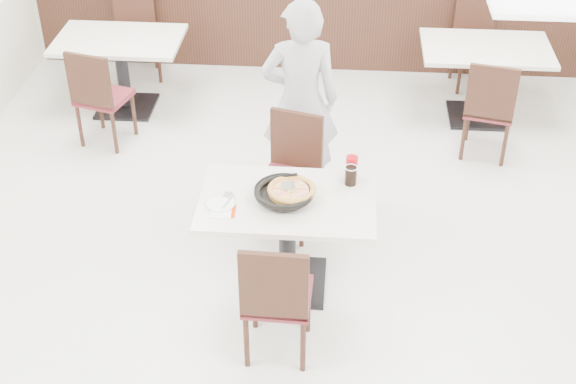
# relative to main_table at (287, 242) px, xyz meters

# --- Properties ---
(floor) EXTENTS (7.00, 7.00, 0.00)m
(floor) POSITION_rel_main_table_xyz_m (-0.03, 0.10, -0.38)
(floor) COLOR silver
(floor) RESTS_ON ground
(wainscot_back) EXTENTS (5.90, 0.03, 1.10)m
(wainscot_back) POSITION_rel_main_table_xyz_m (-0.03, 3.58, 0.18)
(wainscot_back) COLOR black
(wainscot_back) RESTS_ON floor
(main_table) EXTENTS (1.26, 0.89, 0.75)m
(main_table) POSITION_rel_main_table_xyz_m (0.00, 0.00, 0.00)
(main_table) COLOR white
(main_table) RESTS_ON floor
(chair_near) EXTENTS (0.43, 0.43, 0.95)m
(chair_near) POSITION_rel_main_table_xyz_m (-0.01, -0.65, 0.10)
(chair_near) COLOR black
(chair_near) RESTS_ON floor
(chair_far) EXTENTS (0.52, 0.52, 0.95)m
(chair_far) POSITION_rel_main_table_xyz_m (-0.05, 0.67, 0.10)
(chair_far) COLOR black
(chair_far) RESTS_ON floor
(trivet) EXTENTS (0.12, 0.12, 0.04)m
(trivet) POSITION_rel_main_table_xyz_m (0.04, -0.01, 0.39)
(trivet) COLOR black
(trivet) RESTS_ON main_table
(pizza_pan) EXTENTS (0.37, 0.37, 0.01)m
(pizza_pan) POSITION_rel_main_table_xyz_m (-0.02, -0.01, 0.42)
(pizza_pan) COLOR black
(pizza_pan) RESTS_ON trivet
(pizza) EXTENTS (0.34, 0.34, 0.02)m
(pizza) POSITION_rel_main_table_xyz_m (0.03, 0.00, 0.44)
(pizza) COLOR #C29147
(pizza) RESTS_ON pizza_pan
(pizza_server) EXTENTS (0.09, 0.11, 0.00)m
(pizza_server) POSITION_rel_main_table_xyz_m (0.00, 0.03, 0.47)
(pizza_server) COLOR white
(pizza_server) RESTS_ON pizza
(napkin) EXTENTS (0.15, 0.15, 0.00)m
(napkin) POSITION_rel_main_table_xyz_m (-0.42, -0.18, 0.38)
(napkin) COLOR white
(napkin) RESTS_ON main_table
(side_plate) EXTENTS (0.21, 0.21, 0.01)m
(side_plate) POSITION_rel_main_table_xyz_m (-0.44, -0.10, 0.38)
(side_plate) COLOR white
(side_plate) RESTS_ON napkin
(fork) EXTENTS (0.06, 0.17, 0.00)m
(fork) POSITION_rel_main_table_xyz_m (-0.39, -0.08, 0.39)
(fork) COLOR white
(fork) RESTS_ON side_plate
(cola_glass) EXTENTS (0.09, 0.09, 0.13)m
(cola_glass) POSITION_rel_main_table_xyz_m (0.42, 0.22, 0.44)
(cola_glass) COLOR black
(cola_glass) RESTS_ON main_table
(red_cup) EXTENTS (0.09, 0.09, 0.16)m
(red_cup) POSITION_rel_main_table_xyz_m (0.43, 0.32, 0.45)
(red_cup) COLOR #AA0911
(red_cup) RESTS_ON main_table
(diner_person) EXTENTS (0.68, 0.50, 1.72)m
(diner_person) POSITION_rel_main_table_xyz_m (0.01, 1.19, 0.48)
(diner_person) COLOR #ABABB0
(diner_person) RESTS_ON floor
(bg_table_left) EXTENTS (1.25, 0.88, 0.75)m
(bg_table_left) POSITION_rel_main_table_xyz_m (-1.82, 2.53, 0.00)
(bg_table_left) COLOR white
(bg_table_left) RESTS_ON floor
(bg_chair_left_near) EXTENTS (0.52, 0.52, 0.95)m
(bg_chair_left_near) POSITION_rel_main_table_xyz_m (-1.82, 1.90, 0.10)
(bg_chair_left_near) COLOR black
(bg_chair_left_near) RESTS_ON floor
(bg_chair_left_far) EXTENTS (0.53, 0.53, 0.95)m
(bg_chair_left_far) POSITION_rel_main_table_xyz_m (-1.82, 3.23, 0.10)
(bg_chair_left_far) COLOR black
(bg_chair_left_far) RESTS_ON floor
(bg_table_right) EXTENTS (1.30, 0.96, 0.75)m
(bg_table_right) POSITION_rel_main_table_xyz_m (1.66, 2.61, 0.00)
(bg_table_right) COLOR white
(bg_table_right) RESTS_ON floor
(bg_chair_right_near) EXTENTS (0.50, 0.50, 0.95)m
(bg_chair_right_near) POSITION_rel_main_table_xyz_m (1.65, 1.95, 0.10)
(bg_chair_right_near) COLOR black
(bg_chair_right_near) RESTS_ON floor
(bg_chair_right_far) EXTENTS (0.47, 0.47, 0.95)m
(bg_chair_right_far) POSITION_rel_main_table_xyz_m (1.68, 3.29, 0.10)
(bg_chair_right_far) COLOR black
(bg_chair_right_far) RESTS_ON floor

